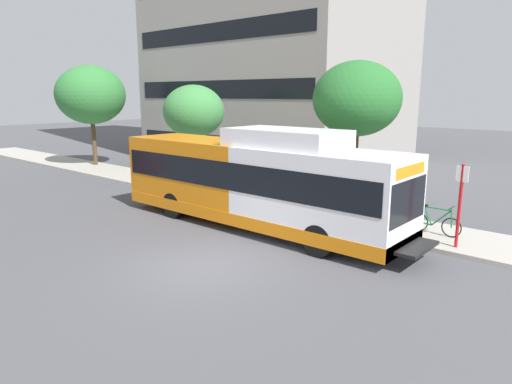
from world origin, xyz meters
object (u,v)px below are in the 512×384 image
at_px(transit_bus, 255,181).
at_px(bus_stop_sign_pole, 460,200).
at_px(street_tree_far_block, 91,95).
at_px(street_tree_near_stop, 357,99).
at_px(street_tree_mid_block, 194,112).
at_px(bicycle_parked, 435,222).

xyz_separation_m(transit_bus, bus_stop_sign_pole, (2.04, -6.49, -0.05)).
bearing_deg(transit_bus, street_tree_far_block, 77.87).
bearing_deg(transit_bus, street_tree_near_stop, -27.24).
bearing_deg(bus_stop_sign_pole, street_tree_mid_block, 82.11).
xyz_separation_m(street_tree_near_stop, street_tree_mid_block, (0.29, 9.68, -0.70)).
bearing_deg(street_tree_mid_block, bus_stop_sign_pole, -97.89).
bearing_deg(street_tree_far_block, bicycle_parked, -92.00).
distance_m(bus_stop_sign_pole, street_tree_mid_block, 14.56).
relative_size(bicycle_parked, street_tree_mid_block, 0.34).
bearing_deg(street_tree_mid_block, bicycle_parked, -94.55).
xyz_separation_m(bicycle_parked, street_tree_near_stop, (0.76, 3.57, 4.03)).
distance_m(bus_stop_sign_pole, bicycle_parked, 1.74).
height_order(street_tree_mid_block, street_tree_far_block, street_tree_far_block).
relative_size(transit_bus, bicycle_parked, 6.96).
xyz_separation_m(bus_stop_sign_pole, bicycle_parked, (0.92, 1.01, -1.09)).
distance_m(transit_bus, street_tree_far_block, 18.21).
bearing_deg(street_tree_near_stop, street_tree_far_block, 89.87).
bearing_deg(street_tree_mid_block, street_tree_far_block, 91.45).
bearing_deg(street_tree_near_stop, transit_bus, 152.76).
xyz_separation_m(transit_bus, street_tree_mid_block, (4.02, 7.76, 2.19)).
height_order(bus_stop_sign_pole, bicycle_parked, bus_stop_sign_pole).
bearing_deg(street_tree_far_block, street_tree_near_stop, -90.13).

